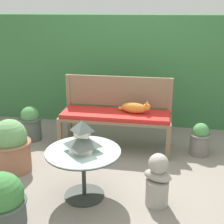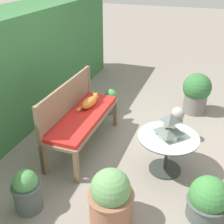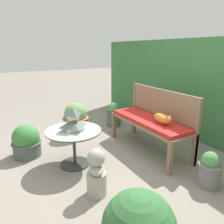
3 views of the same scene
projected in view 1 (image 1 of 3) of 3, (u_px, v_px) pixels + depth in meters
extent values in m
plane|color=gray|center=(117.00, 182.00, 3.63)|extent=(30.00, 30.00, 0.00)
cube|color=#38703D|center=(138.00, 67.00, 5.60)|extent=(6.40, 1.03, 1.82)
cube|color=#7F664C|center=(60.00, 137.00, 4.33)|extent=(0.06, 0.06, 0.45)
cube|color=#7F664C|center=(168.00, 144.00, 4.09)|extent=(0.06, 0.06, 0.45)
cube|color=#7F664C|center=(70.00, 125.00, 4.77)|extent=(0.06, 0.06, 0.45)
cube|color=#7F664C|center=(168.00, 131.00, 4.53)|extent=(0.06, 0.06, 0.45)
cube|color=#7F664C|center=(115.00, 118.00, 4.35)|extent=(1.55, 0.53, 0.04)
cube|color=red|center=(115.00, 114.00, 4.34)|extent=(1.48, 0.49, 0.06)
cube|color=#7F664C|center=(69.00, 107.00, 4.69)|extent=(0.06, 0.06, 1.00)
cube|color=#7F664C|center=(169.00, 113.00, 4.45)|extent=(0.06, 0.06, 1.00)
cube|color=#7F664C|center=(118.00, 91.00, 4.48)|extent=(1.48, 0.04, 0.43)
ellipsoid|color=orange|center=(134.00, 108.00, 4.28)|extent=(0.38, 0.20, 0.15)
sphere|color=orange|center=(147.00, 107.00, 4.22)|extent=(0.10, 0.10, 0.10)
cone|color=orange|center=(147.00, 102.00, 4.22)|extent=(0.04, 0.04, 0.05)
cone|color=orange|center=(146.00, 103.00, 4.17)|extent=(0.04, 0.04, 0.05)
cylinder|color=orange|center=(125.00, 109.00, 4.39)|extent=(0.20, 0.08, 0.05)
cylinder|color=#2D332D|center=(84.00, 195.00, 3.36)|extent=(0.43, 0.43, 0.02)
cylinder|color=#2D332D|center=(84.00, 174.00, 3.28)|extent=(0.04, 0.04, 0.53)
cylinder|color=silver|center=(83.00, 151.00, 3.19)|extent=(0.78, 0.78, 0.01)
torus|color=#2D332D|center=(83.00, 152.00, 3.20)|extent=(0.78, 0.78, 0.02)
cube|color=silver|center=(83.00, 148.00, 3.18)|extent=(0.23, 0.23, 0.06)
pyramid|color=#56605B|center=(83.00, 140.00, 3.15)|extent=(0.30, 0.30, 0.10)
cube|color=silver|center=(82.00, 133.00, 3.13)|extent=(0.14, 0.14, 0.06)
pyramid|color=#56605B|center=(82.00, 125.00, 3.10)|extent=(0.19, 0.19, 0.11)
cylinder|color=#A39E93|center=(157.00, 192.00, 3.18)|extent=(0.23, 0.23, 0.28)
ellipsoid|color=#A39E93|center=(158.00, 176.00, 3.11)|extent=(0.32, 0.25, 0.11)
sphere|color=#A39E93|center=(158.00, 164.00, 3.07)|extent=(0.20, 0.20, 0.20)
cylinder|color=#4C5651|center=(3.00, 212.00, 2.91)|extent=(0.42, 0.42, 0.23)
torus|color=#4C5651|center=(2.00, 202.00, 2.87)|extent=(0.46, 0.46, 0.03)
sphere|color=#3D7F3D|center=(1.00, 195.00, 2.85)|extent=(0.42, 0.42, 0.42)
cylinder|color=slate|center=(199.00, 144.00, 4.27)|extent=(0.26, 0.26, 0.30)
torus|color=slate|center=(200.00, 135.00, 4.23)|extent=(0.30, 0.30, 0.03)
sphere|color=#4C8E4C|center=(201.00, 131.00, 4.21)|extent=(0.22, 0.22, 0.22)
cylinder|color=#9E664C|center=(12.00, 156.00, 3.85)|extent=(0.46, 0.46, 0.38)
torus|color=#9E664C|center=(10.00, 143.00, 3.79)|extent=(0.50, 0.50, 0.03)
sphere|color=#66995B|center=(9.00, 136.00, 3.77)|extent=(0.42, 0.42, 0.42)
cylinder|color=#4C5651|center=(31.00, 129.00, 4.75)|extent=(0.31, 0.31, 0.34)
torus|color=#4C5651|center=(30.00, 119.00, 4.70)|extent=(0.34, 0.34, 0.03)
sphere|color=#4C8E4C|center=(30.00, 115.00, 4.68)|extent=(0.27, 0.27, 0.27)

